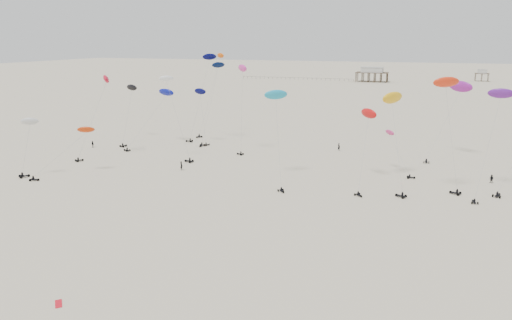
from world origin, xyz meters
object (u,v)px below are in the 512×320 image
at_px(pavilion_main, 372,75).
at_px(rig_9, 242,85).
at_px(rig_0, 213,92).
at_px(spectator_0, 182,170).
at_px(pavilion_small, 482,76).

xyz_separation_m(pavilion_main, rig_9, (-6.13, -226.79, 12.73)).
relative_size(rig_0, spectator_0, 9.81).
distance_m(pavilion_small, rig_9, 268.18).
bearing_deg(pavilion_main, pavilion_small, 23.20).
xyz_separation_m(rig_0, rig_9, (12.04, -8.71, 2.91)).
height_order(pavilion_main, rig_0, rig_0).
height_order(pavilion_main, rig_9, rig_9).
xyz_separation_m(pavilion_main, spectator_0, (-11.95, -249.29, -4.22)).
xyz_separation_m(pavilion_main, pavilion_small, (70.00, 30.00, -0.74)).
bearing_deg(spectator_0, pavilion_main, -59.38).
height_order(rig_9, spectator_0, rig_9).
bearing_deg(pavilion_small, rig_9, -106.51).
distance_m(rig_0, rig_9, 15.15).
distance_m(pavilion_small, rig_0, 263.50).
xyz_separation_m(rig_9, spectator_0, (-5.82, -22.49, -16.95)).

